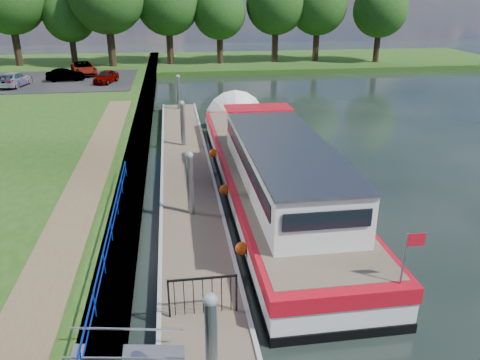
{
  "coord_description": "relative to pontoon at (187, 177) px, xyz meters",
  "views": [
    {
      "loc": [
        -0.54,
        -8.23,
        8.46
      ],
      "look_at": [
        2.03,
        9.22,
        1.4
      ],
      "focal_mm": 35.0,
      "sensor_mm": 36.0,
      "label": 1
    }
  ],
  "objects": [
    {
      "name": "bank_edge",
      "position": [
        -2.55,
        2.0,
        0.2
      ],
      "size": [
        1.1,
        90.0,
        0.78
      ],
      "primitive_type": "cube",
      "color": "#473D2D",
      "rests_on": "ground"
    },
    {
      "name": "far_bank",
      "position": [
        12.0,
        39.0,
        0.12
      ],
      "size": [
        60.0,
        18.0,
        0.6
      ],
      "primitive_type": "cube",
      "color": "#224413",
      "rests_on": "ground"
    },
    {
      "name": "footpath",
      "position": [
        -4.4,
        -5.0,
        0.62
      ],
      "size": [
        1.6,
        40.0,
        0.05
      ],
      "primitive_type": "cube",
      "color": "brown",
      "rests_on": "riverbank"
    },
    {
      "name": "carpark",
      "position": [
        -11.0,
        25.0,
        0.62
      ],
      "size": [
        14.0,
        12.0,
        0.06
      ],
      "primitive_type": "cube",
      "color": "black",
      "rests_on": "riverbank"
    },
    {
      "name": "blue_fence",
      "position": [
        -2.75,
        -10.0,
        1.13
      ],
      "size": [
        0.04,
        18.04,
        0.72
      ],
      "color": "#0C2DBF",
      "rests_on": "riverbank"
    },
    {
      "name": "pontoon",
      "position": [
        0.0,
        0.0,
        0.0
      ],
      "size": [
        2.5,
        30.0,
        0.56
      ],
      "color": "brown",
      "rests_on": "ground"
    },
    {
      "name": "mooring_piles",
      "position": [
        0.0,
        0.0,
        1.1
      ],
      "size": [
        0.3,
        27.3,
        3.55
      ],
      "color": "gray",
      "rests_on": "ground"
    },
    {
      "name": "gangway",
      "position": [
        -1.85,
        -12.5,
        0.44
      ],
      "size": [
        2.58,
        1.0,
        0.92
      ],
      "color": "#A5A8AD",
      "rests_on": "ground"
    },
    {
      "name": "gate_panel",
      "position": [
        -0.0,
        -10.8,
        0.97
      ],
      "size": [
        1.85,
        0.05,
        1.15
      ],
      "color": "black",
      "rests_on": "ground"
    },
    {
      "name": "barge",
      "position": [
        3.6,
        -1.53,
        0.9
      ],
      "size": [
        4.36,
        21.15,
        4.78
      ],
      "color": "black",
      "rests_on": "ground"
    },
    {
      "name": "car_a",
      "position": [
        -6.35,
        23.04,
        1.22
      ],
      "size": [
        2.3,
        3.6,
        1.14
      ],
      "primitive_type": "imported",
      "rotation": [
        0.0,
        0.0,
        -0.31
      ],
      "color": "#999999",
      "rests_on": "carpark"
    },
    {
      "name": "car_b",
      "position": [
        -10.23,
        24.69,
        1.21
      ],
      "size": [
        3.51,
        1.64,
        1.11
      ],
      "primitive_type": "imported",
      "rotation": [
        0.0,
        0.0,
        1.71
      ],
      "color": "#999999",
      "rests_on": "carpark"
    },
    {
      "name": "car_c",
      "position": [
        -14.1,
        22.5,
        1.27
      ],
      "size": [
        2.38,
        4.48,
        1.24
      ],
      "primitive_type": "imported",
      "rotation": [
        0.0,
        0.0,
        2.98
      ],
      "color": "#999999",
      "rests_on": "carpark"
    },
    {
      "name": "car_d",
      "position": [
        -9.06,
        27.93,
        1.3
      ],
      "size": [
        3.33,
        5.08,
        1.3
      ],
      "primitive_type": "imported",
      "rotation": [
        0.0,
        0.0,
        0.27
      ],
      "color": "#999999",
      "rests_on": "carpark"
    }
  ]
}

